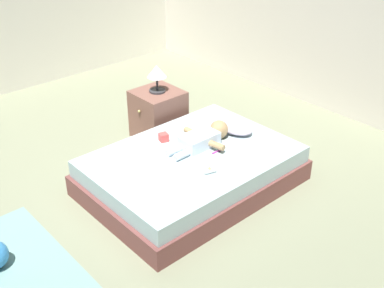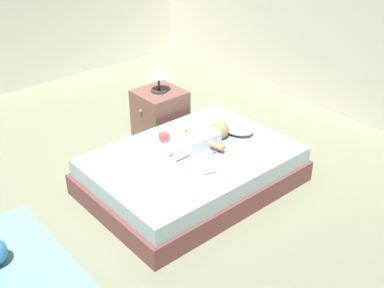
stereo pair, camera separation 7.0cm
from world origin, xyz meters
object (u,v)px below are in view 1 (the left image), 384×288
nightstand (158,115)px  lamp (157,73)px  bed (192,171)px  baby (204,138)px  toy_block (164,137)px  baby_bottle (210,171)px  pillow (232,125)px  toothbrush (219,150)px

nightstand → lamp: lamp is taller
bed → baby: bearing=105.4°
bed → nightstand: size_ratio=3.46×
toy_block → baby: bearing=38.9°
baby → baby_bottle: (0.39, -0.30, -0.04)m
bed → baby: size_ratio=2.75×
baby_bottle → nightstand: bearing=159.7°
lamp → toy_block: size_ratio=3.13×
nightstand → toy_block: (0.61, -0.41, 0.12)m
pillow → baby_bottle: (0.42, -0.70, -0.03)m
lamp → pillow: bearing=14.0°
toothbrush → nightstand: (-1.09, 0.16, -0.09)m
toothbrush → nightstand: bearing=171.6°
bed → nightstand: 1.03m
pillow → baby: 0.39m
baby → nightstand: 0.93m
baby → nightstand: bearing=169.0°
baby → lamp: lamp is taller
bed → toy_block: size_ratio=19.78×
toothbrush → nightstand: nightstand is taller
pillow → lamp: lamp is taller
baby → toothbrush: 0.19m
bed → pillow: 0.64m
baby → baby_bottle: baby is taller
pillow → toy_block: bearing=-112.9°
baby → lamp: size_ratio=2.30×
pillow → baby: baby is taller
baby → baby_bottle: size_ratio=5.73×
pillow → baby_bottle: bearing=-59.1°
pillow → baby_bottle: pillow is taller
bed → nightstand: nightstand is taller
toy_block → baby_bottle: size_ratio=0.80×
nightstand → lamp: size_ratio=1.83×
baby → toy_block: 0.38m
pillow → baby: (0.03, -0.39, 0.01)m
toy_block → baby_bottle: bearing=-5.3°
nightstand → baby_bottle: (1.29, -0.48, 0.11)m
lamp → toy_block: lamp is taller
toothbrush → toy_block: bearing=-152.0°
bed → toy_block: bearing=-173.7°
nightstand → bed: bearing=-21.4°
baby_bottle → bed: bearing=162.8°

